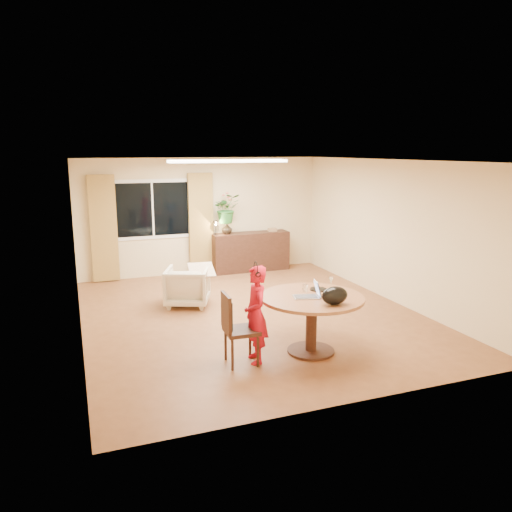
{
  "coord_description": "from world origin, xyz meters",
  "views": [
    {
      "loc": [
        -2.77,
        -7.66,
        2.77
      ],
      "look_at": [
        0.01,
        -0.2,
        1.07
      ],
      "focal_mm": 35.0,
      "sensor_mm": 36.0,
      "label": 1
    }
  ],
  "objects_px": {
    "child": "(256,315)",
    "dining_table": "(312,308)",
    "armchair": "(187,286)",
    "dining_chair": "(241,329)",
    "sideboard": "(251,252)"
  },
  "relations": [
    {
      "from": "dining_table",
      "to": "child",
      "type": "xyz_separation_m",
      "value": [
        -0.83,
        -0.02,
        0.01
      ]
    },
    {
      "from": "sideboard",
      "to": "armchair",
      "type": "bearing_deg",
      "value": -133.29
    },
    {
      "from": "child",
      "to": "sideboard",
      "type": "xyz_separation_m",
      "value": [
        1.67,
        4.82,
        -0.2
      ]
    },
    {
      "from": "child",
      "to": "dining_table",
      "type": "bearing_deg",
      "value": 96.44
    },
    {
      "from": "dining_chair",
      "to": "child",
      "type": "relative_size",
      "value": 0.74
    },
    {
      "from": "dining_chair",
      "to": "armchair",
      "type": "height_order",
      "value": "dining_chair"
    },
    {
      "from": "dining_table",
      "to": "sideboard",
      "type": "bearing_deg",
      "value": 80.07
    },
    {
      "from": "dining_table",
      "to": "armchair",
      "type": "relative_size",
      "value": 1.85
    },
    {
      "from": "armchair",
      "to": "sideboard",
      "type": "distance_m",
      "value": 2.87
    },
    {
      "from": "dining_table",
      "to": "sideboard",
      "type": "relative_size",
      "value": 0.79
    },
    {
      "from": "dining_chair",
      "to": "sideboard",
      "type": "bearing_deg",
      "value": 71.18
    },
    {
      "from": "dining_table",
      "to": "child",
      "type": "bearing_deg",
      "value": -178.78
    },
    {
      "from": "child",
      "to": "armchair",
      "type": "bearing_deg",
      "value": -168.52
    },
    {
      "from": "dining_chair",
      "to": "armchair",
      "type": "distance_m",
      "value": 2.74
    },
    {
      "from": "child",
      "to": "sideboard",
      "type": "distance_m",
      "value": 5.11
    }
  ]
}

